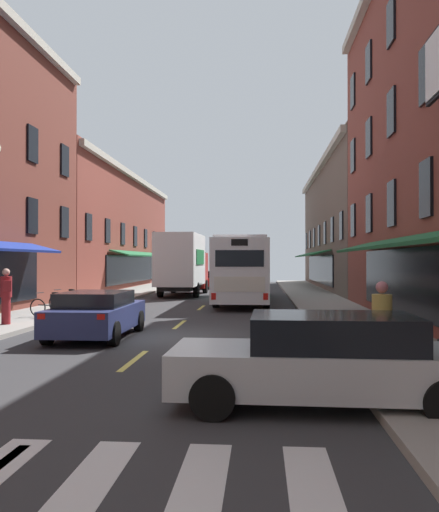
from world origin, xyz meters
TOP-DOWN VIEW (x-y plane):
  - ground_plane at (0.00, 0.00)m, footprint 34.80×80.00m
  - lane_centre_dashes at (0.00, -0.25)m, footprint 0.14×73.90m
  - sidewalk_right at (5.90, 0.00)m, footprint 3.00×80.00m
  - transit_bus at (1.83, 13.38)m, footprint 2.74×12.51m
  - box_truck at (-2.14, 17.90)m, footprint 2.58×7.33m
  - sedan_near at (-1.89, -0.23)m, footprint 2.02×4.29m
  - sedan_mid at (-1.89, 26.93)m, footprint 1.92×4.74m
  - sedan_far at (3.75, -6.84)m, footprint 4.55×1.98m
  - bicycle_near at (-4.90, 3.72)m, footprint 1.69×0.52m
  - bicycle_mid at (-5.06, 5.80)m, footprint 1.69×0.51m
  - pedestrian_near at (-5.45, 1.49)m, footprint 0.46×0.52m
  - pedestrian_mid at (5.00, -5.08)m, footprint 0.36×0.36m

SIDE VIEW (x-z plane):
  - ground_plane at x=0.00m, z-range -0.10..0.00m
  - lane_centre_dashes at x=0.00m, z-range 0.00..0.01m
  - sidewalk_right at x=5.90m, z-range 0.00..0.14m
  - bicycle_near at x=-4.90m, z-range 0.05..0.96m
  - bicycle_mid at x=-5.06m, z-range 0.05..0.96m
  - sedan_near at x=-1.89m, z-range 0.03..1.35m
  - sedan_mid at x=-1.89m, z-range 0.01..1.39m
  - sedan_far at x=3.75m, z-range 0.01..1.39m
  - pedestrian_mid at x=5.00m, z-range 0.16..1.85m
  - pedestrian_near at x=-5.45m, z-range 0.20..2.01m
  - transit_bus at x=1.83m, z-range 0.08..3.42m
  - box_truck at x=-2.14m, z-range 0.08..3.93m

